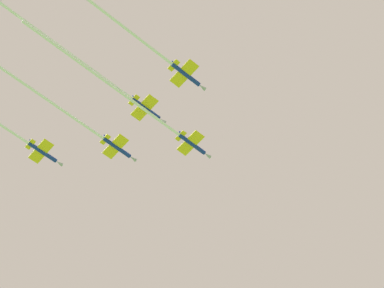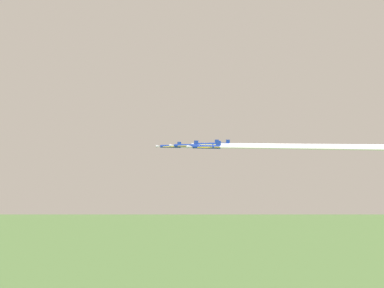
{
  "view_description": "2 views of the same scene",
  "coord_description": "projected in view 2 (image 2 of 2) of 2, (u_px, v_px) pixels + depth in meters",
  "views": [
    {
      "loc": [
        -118.89,
        62.79,
        2.01
      ],
      "look_at": [
        -18.4,
        14.65,
        178.99
      ],
      "focal_mm": 64.24,
      "sensor_mm": 36.0,
      "label": 1
    },
    {
      "loc": [
        116.96,
        148.25,
        183.62
      ],
      "look_at": [
        -16.83,
        28.8,
        180.25
      ],
      "focal_mm": 40.07,
      "sensor_mm": 36.0,
      "label": 2
    }
  ],
  "objects": [
    {
      "name": "jet_port_inner",
      "position": [
        260.0,
        146.0,
        154.42
      ],
      "size": [
        26.65,
        87.9,
        2.67
      ],
      "rotation": [
        0.0,
        0.0,
        3.4
      ],
      "color": "navy"
    },
    {
      "name": "jet_port_outer",
      "position": [
        265.0,
        145.0,
        170.44
      ],
      "size": [
        23.99,
        77.93,
        2.67
      ],
      "rotation": [
        0.0,
        0.0,
        3.4
      ],
      "color": "navy"
    },
    {
      "name": "jet_starboard_inner",
      "position": [
        270.0,
        144.0,
        186.37
      ],
      "size": [
        23.28,
        75.3,
        2.67
      ],
      "rotation": [
        0.0,
        0.0,
        3.4
      ],
      "color": "navy"
    },
    {
      "name": "jet_lead",
      "position": [
        212.0,
        147.0,
        180.97
      ],
      "size": [
        20.96,
        66.62,
        2.67
      ],
      "rotation": [
        0.0,
        0.0,
        3.4
      ],
      "color": "navy"
    },
    {
      "name": "jet_starboard_outer",
      "position": [
        285.0,
        148.0,
        133.77
      ],
      "size": [
        24.98,
        81.63,
        2.67
      ],
      "rotation": [
        0.0,
        0.0,
        3.4
      ],
      "color": "navy"
    }
  ]
}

